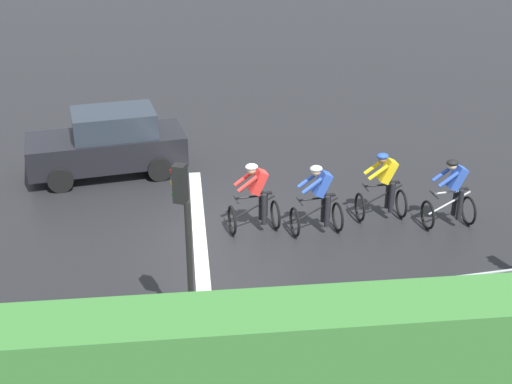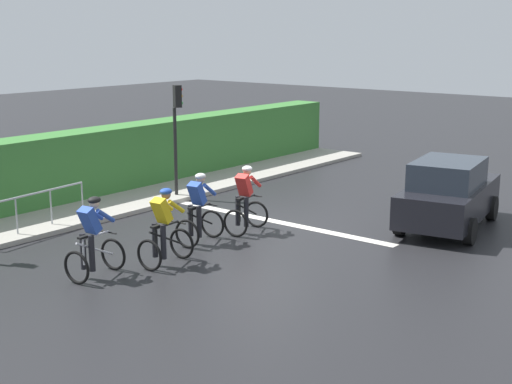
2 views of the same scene
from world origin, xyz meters
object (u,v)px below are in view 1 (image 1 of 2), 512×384
at_px(cyclist_mid, 319,201).
at_px(cyclist_lead, 452,195).
at_px(traffic_light_near_crossing, 185,228).
at_px(cyclist_fourth, 256,199).
at_px(cyclist_second, 384,188).
at_px(pedestrian_railing_kerbside, 464,286).
at_px(car_black, 108,143).

bearing_deg(cyclist_mid, cyclist_lead, 89.94).
bearing_deg(traffic_light_near_crossing, cyclist_fourth, 157.81).
relative_size(cyclist_lead, cyclist_second, 1.00).
relative_size(traffic_light_near_crossing, pedestrian_railing_kerbside, 1.04).
xyz_separation_m(cyclist_fourth, car_black, (-3.69, -3.54, 0.08)).
height_order(cyclist_lead, traffic_light_near_crossing, traffic_light_near_crossing).
bearing_deg(cyclist_mid, cyclist_second, 108.27).
distance_m(car_black, traffic_light_near_crossing, 7.97).
height_order(car_black, traffic_light_near_crossing, traffic_light_near_crossing).
bearing_deg(pedestrian_railing_kerbside, cyclist_lead, 162.73).
height_order(cyclist_fourth, traffic_light_near_crossing, traffic_light_near_crossing).
bearing_deg(car_black, pedestrian_railing_kerbside, 41.87).
height_order(cyclist_lead, pedestrian_railing_kerbside, cyclist_lead).
relative_size(cyclist_fourth, car_black, 0.38).
xyz_separation_m(cyclist_lead, cyclist_fourth, (-0.26, -4.47, 0.00)).
bearing_deg(cyclist_lead, cyclist_second, -110.67).
bearing_deg(cyclist_second, car_black, -117.43).
bearing_deg(traffic_light_near_crossing, cyclist_second, 132.26).
xyz_separation_m(cyclist_lead, cyclist_second, (-0.54, -1.44, 0.00)).
distance_m(cyclist_second, car_black, 7.40).
relative_size(cyclist_second, car_black, 0.38).
xyz_separation_m(cyclist_mid, pedestrian_railing_kerbside, (3.70, 1.93, -0.02)).
relative_size(cyclist_second, cyclist_mid, 1.00).
relative_size(cyclist_second, traffic_light_near_crossing, 0.50).
bearing_deg(cyclist_lead, car_black, -116.27).
distance_m(cyclist_second, cyclist_fourth, 3.04).
relative_size(cyclist_second, cyclist_fourth, 1.00).
bearing_deg(cyclist_lead, pedestrian_railing_kerbside, -17.27).
bearing_deg(cyclist_fourth, car_black, -136.25).
distance_m(cyclist_fourth, car_black, 5.11).
xyz_separation_m(cyclist_fourth, pedestrian_railing_kerbside, (3.96, 3.32, -0.02)).
distance_m(cyclist_mid, pedestrian_railing_kerbside, 4.17).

